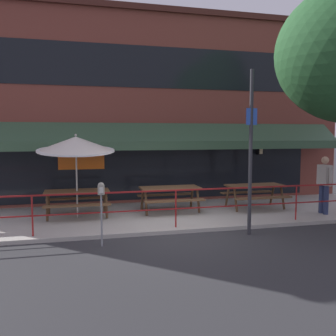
{
  "coord_description": "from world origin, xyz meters",
  "views": [
    {
      "loc": [
        -2.47,
        -8.74,
        2.46
      ],
      "look_at": [
        0.12,
        1.6,
        1.5
      ],
      "focal_mm": 40.0,
      "sensor_mm": 36.0,
      "label": 1
    }
  ],
  "objects_px": {
    "picnic_table_right": "(255,190)",
    "patio_umbrella_left": "(76,144)",
    "picnic_table_left": "(77,196)",
    "street_sign_pole": "(251,151)",
    "picnic_table_centre": "(170,192)",
    "pedestrian_walking": "(324,182)",
    "parking_meter_near": "(101,195)"
  },
  "relations": [
    {
      "from": "picnic_table_right",
      "to": "patio_umbrella_left",
      "type": "distance_m",
      "value": 5.69
    },
    {
      "from": "picnic_table_left",
      "to": "street_sign_pole",
      "type": "height_order",
      "value": "street_sign_pole"
    },
    {
      "from": "patio_umbrella_left",
      "to": "picnic_table_right",
      "type": "bearing_deg",
      "value": -0.22
    },
    {
      "from": "picnic_table_left",
      "to": "picnic_table_right",
      "type": "distance_m",
      "value": 5.5
    },
    {
      "from": "patio_umbrella_left",
      "to": "street_sign_pole",
      "type": "distance_m",
      "value": 4.79
    },
    {
      "from": "picnic_table_centre",
      "to": "picnic_table_right",
      "type": "bearing_deg",
      "value": -3.36
    },
    {
      "from": "picnic_table_centre",
      "to": "picnic_table_right",
      "type": "height_order",
      "value": "same"
    },
    {
      "from": "picnic_table_centre",
      "to": "picnic_table_right",
      "type": "xyz_separation_m",
      "value": [
        2.75,
        -0.16,
        0.0
      ]
    },
    {
      "from": "picnic_table_left",
      "to": "pedestrian_walking",
      "type": "relative_size",
      "value": 1.05
    },
    {
      "from": "street_sign_pole",
      "to": "pedestrian_walking",
      "type": "bearing_deg",
      "value": 22.52
    },
    {
      "from": "street_sign_pole",
      "to": "parking_meter_near",
      "type": "bearing_deg",
      "value": -178.17
    },
    {
      "from": "picnic_table_right",
      "to": "picnic_table_left",
      "type": "bearing_deg",
      "value": 178.79
    },
    {
      "from": "parking_meter_near",
      "to": "street_sign_pole",
      "type": "height_order",
      "value": "street_sign_pole"
    },
    {
      "from": "patio_umbrella_left",
      "to": "street_sign_pole",
      "type": "xyz_separation_m",
      "value": [
        4.09,
        -2.48,
        -0.12
      ]
    },
    {
      "from": "picnic_table_right",
      "to": "street_sign_pole",
      "type": "bearing_deg",
      "value": -119.68
    },
    {
      "from": "pedestrian_walking",
      "to": "street_sign_pole",
      "type": "distance_m",
      "value": 3.44
    },
    {
      "from": "patio_umbrella_left",
      "to": "pedestrian_walking",
      "type": "height_order",
      "value": "patio_umbrella_left"
    },
    {
      "from": "patio_umbrella_left",
      "to": "pedestrian_walking",
      "type": "relative_size",
      "value": 1.41
    },
    {
      "from": "picnic_table_centre",
      "to": "patio_umbrella_left",
      "type": "relative_size",
      "value": 0.75
    },
    {
      "from": "patio_umbrella_left",
      "to": "parking_meter_near",
      "type": "bearing_deg",
      "value": -79.1
    },
    {
      "from": "picnic_table_left",
      "to": "pedestrian_walking",
      "type": "distance_m",
      "value": 7.26
    },
    {
      "from": "picnic_table_right",
      "to": "patio_umbrella_left",
      "type": "xyz_separation_m",
      "value": [
        -5.5,
        0.02,
        1.47
      ]
    },
    {
      "from": "pedestrian_walking",
      "to": "street_sign_pole",
      "type": "xyz_separation_m",
      "value": [
        -3.04,
        -1.26,
        1.0
      ]
    },
    {
      "from": "patio_umbrella_left",
      "to": "street_sign_pole",
      "type": "relative_size",
      "value": 0.6
    },
    {
      "from": "pedestrian_walking",
      "to": "picnic_table_right",
      "type": "bearing_deg",
      "value": 143.64
    },
    {
      "from": "parking_meter_near",
      "to": "picnic_table_left",
      "type": "bearing_deg",
      "value": 100.52
    },
    {
      "from": "picnic_table_centre",
      "to": "picnic_table_right",
      "type": "distance_m",
      "value": 2.75
    },
    {
      "from": "pedestrian_walking",
      "to": "picnic_table_centre",
      "type": "bearing_deg",
      "value": 162.71
    },
    {
      "from": "picnic_table_centre",
      "to": "pedestrian_walking",
      "type": "bearing_deg",
      "value": -17.29
    },
    {
      "from": "picnic_table_left",
      "to": "street_sign_pole",
      "type": "distance_m",
      "value": 5.02
    },
    {
      "from": "street_sign_pole",
      "to": "patio_umbrella_left",
      "type": "bearing_deg",
      "value": 148.76
    },
    {
      "from": "picnic_table_right",
      "to": "patio_umbrella_left",
      "type": "bearing_deg",
      "value": 179.78
    }
  ]
}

